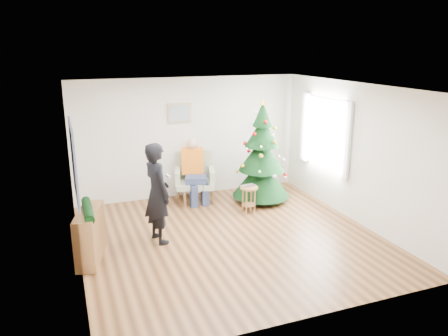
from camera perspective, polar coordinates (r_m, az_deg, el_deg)
name	(u,v)px	position (r m, az deg, el deg)	size (l,w,h in m)	color
floor	(231,238)	(7.72, 0.89, -9.10)	(5.00, 5.00, 0.00)	brown
ceiling	(231,87)	(7.03, 0.98, 10.50)	(5.00, 5.00, 0.00)	white
wall_back	(189,138)	(9.57, -4.60, 3.99)	(5.00, 5.00, 0.00)	silver
wall_front	(311,221)	(5.15, 11.31, -6.75)	(5.00, 5.00, 0.00)	silver
wall_left	(73,182)	(6.79, -19.08, -1.78)	(5.00, 5.00, 0.00)	silver
wall_right	(356,153)	(8.49, 16.84, 1.83)	(5.00, 5.00, 0.00)	silver
window_panel	(325,133)	(9.22, 13.05, 4.45)	(0.04, 1.30, 1.40)	white
curtains	(324,133)	(9.20, 12.89, 4.44)	(0.05, 1.75, 1.50)	white
christmas_tree	(262,156)	(9.23, 4.94, 1.59)	(1.22, 1.22, 2.20)	#3F2816
stool	(249,199)	(8.75, 3.25, -4.10)	(0.36, 0.36, 0.54)	brown
laptop	(249,186)	(8.66, 3.28, -2.38)	(0.30, 0.19, 0.02)	silver
armchair	(195,183)	(9.39, -3.83, -1.97)	(0.97, 0.93, 1.04)	#9CAA89
seated_person	(195,170)	(9.24, -3.87, -0.21)	(0.55, 0.72, 1.36)	navy
standing_man	(157,193)	(7.38, -8.71, -3.26)	(0.63, 0.41, 1.72)	black
game_controller	(168,176)	(7.30, -7.34, -1.04)	(0.04, 0.13, 0.04)	white
console	(90,235)	(7.16, -17.09, -8.38)	(0.30, 1.00, 0.80)	brown
garland	(88,210)	(7.01, -17.36, -5.24)	(0.14, 0.14, 0.90)	black
tapestry	(74,161)	(7.01, -19.04, 0.90)	(0.03, 1.50, 1.15)	black
framed_picture	(180,113)	(9.39, -5.79, 7.14)	(0.52, 0.05, 0.42)	tan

